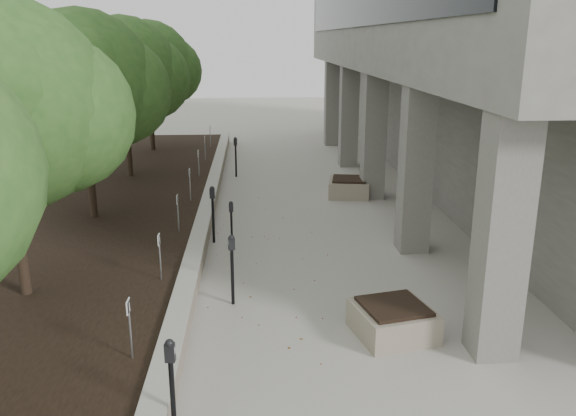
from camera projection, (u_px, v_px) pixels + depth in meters
name	position (u px, v px, depth m)	size (l,w,h in m)	color
ground	(290.00, 395.00, 8.63)	(90.00, 90.00, 0.00)	#ADA89F
retaining_wall	(208.00, 209.00, 17.09)	(0.39, 26.00, 0.50)	#A29580
planting_bed	(79.00, 213.00, 16.89)	(7.00, 26.00, 0.40)	black
crabapple_tree_2	(8.00, 151.00, 10.36)	(4.60, 4.00, 5.44)	#2D5721
crabapple_tree_3	(85.00, 116.00, 15.16)	(4.60, 4.00, 5.44)	#2D5721
crabapple_tree_4	(125.00, 97.00, 19.95)	(4.60, 4.00, 5.44)	#2D5721
crabapple_tree_5	(149.00, 86.00, 24.74)	(4.60, 4.00, 5.44)	#2D5721
parking_sign_2	(130.00, 329.00, 8.73)	(0.04, 0.22, 0.96)	black
parking_sign_3	(160.00, 257.00, 11.61)	(0.04, 0.22, 0.96)	black
parking_sign_4	(178.00, 214.00, 14.48)	(0.04, 0.22, 0.96)	black
parking_sign_5	(190.00, 185.00, 17.36)	(0.04, 0.22, 0.96)	black
parking_sign_6	(199.00, 164.00, 20.24)	(0.04, 0.22, 0.96)	black
parking_sign_7	(205.00, 148.00, 23.11)	(0.04, 0.22, 0.96)	black
parking_sign_8	(210.00, 136.00, 25.99)	(0.04, 0.22, 0.96)	black
parking_meter_1	(172.00, 392.00, 7.43)	(0.15, 0.10, 1.48)	black
parking_meter_2	(232.00, 270.00, 11.39)	(0.14, 0.10, 1.44)	black
parking_meter_3	(232.00, 226.00, 14.35)	(0.12, 0.09, 1.26)	black
parking_meter_4	(213.00, 215.00, 14.87)	(0.15, 0.11, 1.49)	black
parking_meter_5	(236.00, 157.00, 22.03)	(0.15, 0.11, 1.52)	black
planter_front	(393.00, 320.00, 10.29)	(1.26, 1.26, 0.59)	#A29580
planter_back	(349.00, 187.00, 19.45)	(1.30, 1.30, 0.61)	#A29580
berry_scatter	(271.00, 267.00, 13.42)	(3.30, 14.10, 0.02)	maroon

